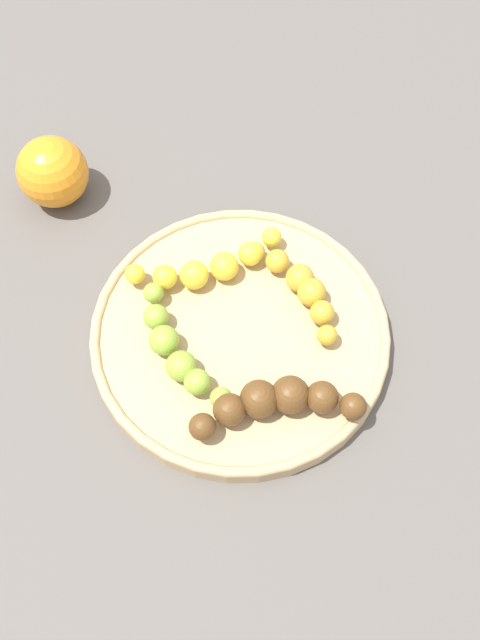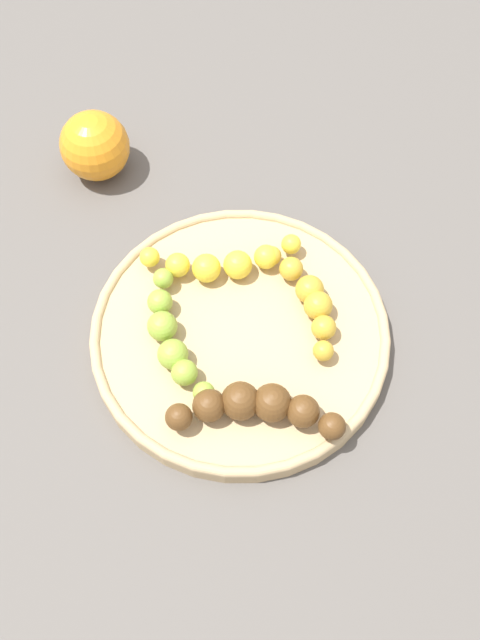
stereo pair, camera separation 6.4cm
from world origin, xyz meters
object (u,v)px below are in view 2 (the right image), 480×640
Objects in this scene: orange_fruit at (95,146)px; banana_overripe at (256,407)px; fruit_bowl at (240,333)px; banana_green at (171,337)px; banana_yellow at (222,262)px; banana_spotted at (308,297)px.

banana_overripe is at bearing 91.04° from orange_fruit.
fruit_bowl is 1.97× the size of banana_green.
banana_overripe is 1.80× the size of orange_fruit.
banana_overripe reaches higher than fruit_bowl.
banana_overripe reaches higher than banana_green.
banana_overripe is at bearing 5.16° from banana_yellow.
banana_green is at bearing -15.30° from fruit_bowl.
fruit_bowl is 0.27m from orange_fruit.
banana_green is (0.13, -0.02, 0.00)m from banana_spotted.
banana_overripe is at bearing 70.62° from fruit_bowl.
banana_green is (0.03, -0.10, -0.00)m from banana_overripe.
orange_fruit reaches higher than fruit_bowl.
banana_overripe is 0.90× the size of banana_yellow.
banana_overripe is 0.35m from orange_fruit.
orange_fruit is (-0.03, -0.25, 0.00)m from banana_green.
orange_fruit is (0.01, -0.35, 0.00)m from banana_overripe.
orange_fruit reaches higher than banana_green.
fruit_bowl is 0.07m from banana_spotted.
banana_yellow is (-0.05, -0.15, -0.00)m from banana_overripe.
banana_overripe is 0.16m from banana_yellow.
banana_spotted is at bearing 111.28° from orange_fruit.
banana_spotted is at bearing 174.60° from fruit_bowl.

